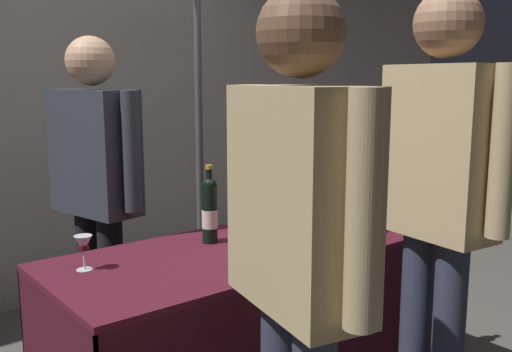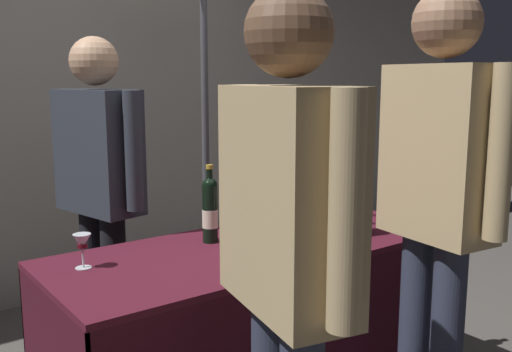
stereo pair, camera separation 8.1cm
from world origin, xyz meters
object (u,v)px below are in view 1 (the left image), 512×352
Objects in this scene: vendor_presenter at (96,177)px; taster_foreground_right at (298,241)px; tasting_table at (256,294)px; booth_signpost at (199,95)px; featured_wine_bottle at (210,209)px; flower_vase at (328,194)px; wine_glass_near_vendor at (83,245)px; display_bottle_0 at (307,200)px.

taster_foreground_right is at bearing -14.34° from vendor_presenter.
tasting_table is 1.40m from booth_signpost.
flower_vase is at bearing -1.44° from featured_wine_bottle.
taster_foreground_right is at bearing -75.28° from wine_glass_near_vendor.
flower_vase is at bearing 15.90° from display_bottle_0.
taster_foreground_right reaches higher than display_bottle_0.
tasting_table is at bearing -46.56° from featured_wine_bottle.
booth_signpost reaches higher than vendor_presenter.
display_bottle_0 is 0.18× the size of vendor_presenter.
flower_vase is at bearing -0.40° from wine_glass_near_vendor.
vendor_presenter reaches higher than display_bottle_0.
booth_signpost is at bearing 39.29° from wine_glass_near_vendor.
booth_signpost is at bearing 59.07° from featured_wine_bottle.
tasting_table is 0.95m from vendor_presenter.
vendor_presenter is (-0.79, 0.63, 0.12)m from display_bottle_0.
flower_vase reaches higher than featured_wine_bottle.
taster_foreground_right reaches higher than wine_glass_near_vendor.
taster_foreground_right is at bearing -135.09° from display_bottle_0.
vendor_presenter is (-0.27, 0.56, 0.10)m from featured_wine_bottle.
vendor_presenter is at bearing 120.48° from tasting_table.
wine_glass_near_vendor is 0.08× the size of taster_foreground_right.
booth_signpost reaches higher than tasting_table.
tasting_table is 1.05× the size of taster_foreground_right.
booth_signpost reaches higher than taster_foreground_right.
wine_glass_near_vendor is at bearing -179.09° from featured_wine_bottle.
taster_foreground_right is (-0.33, -0.92, 0.13)m from featured_wine_bottle.
display_bottle_0 is at bearing -164.10° from flower_vase.
booth_signpost reaches higher than flower_vase.
booth_signpost reaches higher than wine_glass_near_vendor.
featured_wine_bottle is at bearing -7.75° from taster_foreground_right.
display_bottle_0 is 0.21m from flower_vase.
display_bottle_0 is 1.09m from wine_glass_near_vendor.
wine_glass_near_vendor reaches higher than tasting_table.
display_bottle_0 is at bearing 10.85° from tasting_table.
taster_foreground_right is 0.78× the size of booth_signpost.
vendor_presenter is 0.76× the size of booth_signpost.
featured_wine_bottle is at bearing 133.44° from tasting_table.
flower_vase is (0.58, 0.13, 0.35)m from tasting_table.
tasting_table is 0.82× the size of booth_signpost.
featured_wine_bottle is 0.21× the size of vendor_presenter.
booth_signpost reaches higher than featured_wine_bottle.
vendor_presenter is 1.48m from taster_foreground_right.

